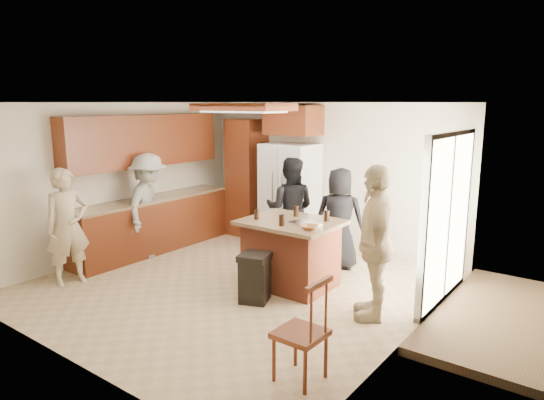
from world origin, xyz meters
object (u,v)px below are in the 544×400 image
Objects in this scene: person_front_left at (68,227)px; kitchen_island at (291,253)px; spindle_chair at (302,334)px; trash_bin at (255,277)px; refrigerator at (290,195)px; person_behind_left at (290,209)px; person_counter at (149,206)px; person_side_right at (375,243)px; person_behind_right at (339,218)px.

kitchen_island is at bearing -43.25° from person_front_left.
kitchen_island is 1.29× the size of spindle_chair.
person_front_left reaches higher than trash_bin.
trash_bin is 1.87m from spindle_chair.
kitchen_island is at bearing -54.89° from refrigerator.
trash_bin is at bearing -65.09° from refrigerator.
spindle_chair reaches higher than trash_bin.
spindle_chair is at bearing 102.03° from person_behind_left.
person_counter is 2.66m from kitchen_island.
person_front_left is 1.48m from person_counter.
kitchen_island is (0.70, -0.99, -0.35)m from person_behind_left.
person_side_right is 3.95m from person_counter.
person_behind_left is at bearing -55.20° from refrigerator.
spindle_chair is at bearing -53.02° from kitchen_island.
person_front_left is 0.99× the size of person_behind_left.
person_side_right is at bearing 18.79° from trash_bin.
person_side_right reaches higher than trash_bin.
person_behind_left is 1.66× the size of spindle_chair.
trash_bin is (2.47, 1.04, -0.50)m from person_front_left.
spindle_chair is (1.41, -1.87, -0.02)m from kitchen_island.
person_side_right reaches higher than spindle_chair.
person_behind_left is (1.83, 2.75, 0.01)m from person_front_left.
kitchen_island is at bearing -128.00° from person_side_right.
person_counter is 1.71× the size of spindle_chair.
person_side_right is 1.07× the size of person_counter.
trash_bin is at bearing -95.05° from kitchen_island.
person_behind_left is 0.83m from refrigerator.
person_behind_left is at bearing 126.41° from spindle_chair.
spindle_chair is (1.47, -1.15, 0.13)m from trash_bin.
person_behind_left is 1.29× the size of kitchen_island.
trash_bin is at bearing 63.85° from person_behind_right.
person_front_left is at bearing 31.98° from person_behind_left.
person_behind_right is 1.56× the size of spindle_chair.
spindle_chair is at bearing -79.63° from person_front_left.
trash_bin is at bearing -124.38° from person_counter.
spindle_chair is (1.25, -2.94, -0.32)m from person_behind_right.
person_behind_right is at bearing 81.74° from kitchen_island.
person_side_right reaches higher than refrigerator.
refrigerator reaches higher than kitchen_island.
refrigerator reaches higher than person_behind_right.
person_counter is 2.43m from refrigerator.
spindle_chair is (2.11, -2.86, -0.37)m from person_behind_left.
person_behind_right is 1.86m from trash_bin.
kitchen_island is (1.17, -1.67, -0.43)m from refrigerator.
person_behind_left is at bearing -80.91° from person_counter.
trash_bin is at bearing 142.01° from spindle_chair.
person_counter reaches higher than person_behind_right.
spindle_chair is (2.58, -3.54, -0.45)m from refrigerator.
kitchen_island is 2.03× the size of trash_bin.
kitchen_island is at bearing 100.94° from person_behind_left.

